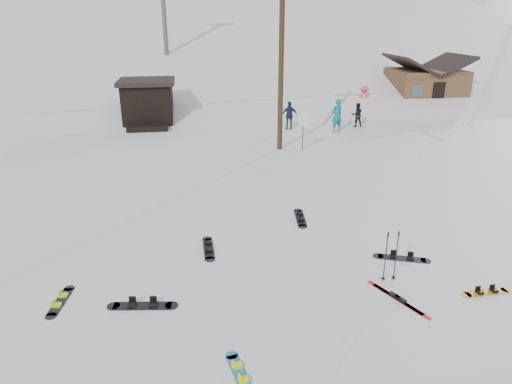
{
  "coord_description": "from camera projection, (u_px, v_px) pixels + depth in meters",
  "views": [
    {
      "loc": [
        -2.54,
        -8.27,
        6.4
      ],
      "look_at": [
        -0.64,
        4.5,
        1.4
      ],
      "focal_mm": 32.0,
      "sensor_mm": 36.0,
      "label": 1
    }
  ],
  "objects": [
    {
      "name": "board_scatter_f",
      "position": [
        300.0,
        218.0,
        15.39
      ],
      "size": [
        0.45,
        1.59,
        0.11
      ],
      "rotation": [
        0.0,
        0.0,
        1.45
      ],
      "color": "black",
      "rests_on": "ground"
    },
    {
      "name": "board_scatter_e",
      "position": [
        486.0,
        292.0,
        11.26
      ],
      "size": [
        1.35,
        0.3,
        0.09
      ],
      "rotation": [
        0.0,
        0.0,
        0.04
      ],
      "color": "orange",
      "rests_on": "ground"
    },
    {
      "name": "skier_teal",
      "position": [
        337.0,
        115.0,
        26.64
      ],
      "size": [
        0.8,
        0.64,
        1.92
      ],
      "primitive_type": "imported",
      "rotation": [
        0.0,
        0.0,
        3.43
      ],
      "color": "#0B6F75",
      "rests_on": "ground"
    },
    {
      "name": "board_scatter_a",
      "position": [
        143.0,
        305.0,
        10.74
      ],
      "size": [
        1.67,
        0.49,
        0.12
      ],
      "rotation": [
        0.0,
        0.0,
        -0.13
      ],
      "color": "black",
      "rests_on": "ground"
    },
    {
      "name": "cabin",
      "position": [
        425.0,
        86.0,
        33.95
      ],
      "size": [
        5.39,
        4.4,
        3.77
      ],
      "color": "brown",
      "rests_on": "ground"
    },
    {
      "name": "skier_navy",
      "position": [
        290.0,
        115.0,
        27.19
      ],
      "size": [
        1.02,
        0.5,
        1.68
      ],
      "primitive_type": "imported",
      "rotation": [
        0.0,
        0.0,
        3.04
      ],
      "color": "#18253C",
      "rests_on": "ground"
    },
    {
      "name": "skier_pink",
      "position": [
        363.0,
        99.0,
        31.98
      ],
      "size": [
        1.28,
        0.81,
        1.88
      ],
      "primitive_type": "imported",
      "rotation": [
        0.0,
        0.0,
        3.24
      ],
      "color": "#F85770",
      "rests_on": "ground"
    },
    {
      "name": "ski_slope",
      "position": [
        209.0,
        153.0,
        65.35
      ],
      "size": [
        60.0,
        85.24,
        65.97
      ],
      "primitive_type": "cube",
      "rotation": [
        0.31,
        0.0,
        0.0
      ],
      "color": "white",
      "rests_on": "ground"
    },
    {
      "name": "hero_snowboard",
      "position": [
        240.0,
        374.0,
        8.69
      ],
      "size": [
        0.48,
        1.34,
        0.1
      ],
      "rotation": [
        0.0,
        0.0,
        1.78
      ],
      "color": "#1D83BD",
      "rests_on": "ground"
    },
    {
      "name": "hero_skis",
      "position": [
        398.0,
        299.0,
        11.0
      ],
      "size": [
        0.88,
        1.76,
        0.1
      ],
      "rotation": [
        0.0,
        0.0,
        0.43
      ],
      "color": "#AA1611",
      "rests_on": "ground"
    },
    {
      "name": "lift_hut",
      "position": [
        148.0,
        102.0,
        28.42
      ],
      "size": [
        3.4,
        4.1,
        2.75
      ],
      "color": "black",
      "rests_on": "ground"
    },
    {
      "name": "skier_dark",
      "position": [
        357.0,
        115.0,
        27.93
      ],
      "size": [
        0.74,
        0.6,
        1.46
      ],
      "primitive_type": "imported",
      "rotation": [
        0.0,
        0.0,
        3.07
      ],
      "color": "black",
      "rests_on": "ground"
    },
    {
      "name": "utility_pole",
      "position": [
        281.0,
        54.0,
        21.78
      ],
      "size": [
        2.0,
        0.26,
        9.0
      ],
      "color": "#3A2819",
      "rests_on": "ground"
    },
    {
      "name": "ridge_right",
      "position": [
        475.0,
        145.0,
        65.6
      ],
      "size": [
        45.66,
        93.98,
        54.59
      ],
      "primitive_type": "cube",
      "rotation": [
        0.21,
        -0.05,
        -0.12
      ],
      "color": "white",
      "rests_on": "ground"
    },
    {
      "name": "treeline_crest",
      "position": [
        198.0,
        50.0,
        89.6
      ],
      "size": [
        50.0,
        6.0,
        10.0
      ],
      "primitive_type": null,
      "color": "black",
      "rests_on": "ski_slope"
    },
    {
      "name": "board_scatter_d",
      "position": [
        402.0,
        258.0,
        12.84
      ],
      "size": [
        1.5,
        0.75,
        0.11
      ],
      "rotation": [
        0.0,
        0.0,
        -0.36
      ],
      "color": "black",
      "rests_on": "ground"
    },
    {
      "name": "trail_sign",
      "position": [
        303.0,
        126.0,
        22.78
      ],
      "size": [
        0.5,
        0.09,
        1.85
      ],
      "color": "#595B60",
      "rests_on": "ground"
    },
    {
      "name": "ski_poles",
      "position": [
        391.0,
        256.0,
        11.56
      ],
      "size": [
        0.38,
        0.1,
        1.39
      ],
      "color": "black",
      "rests_on": "ground"
    },
    {
      "name": "ground",
      "position": [
        313.0,
        319.0,
        10.29
      ],
      "size": [
        200.0,
        200.0,
        0.0
      ],
      "primitive_type": "plane",
      "color": "white",
      "rests_on": "ground"
    },
    {
      "name": "board_scatter_c",
      "position": [
        60.0,
        301.0,
        10.9
      ],
      "size": [
        0.41,
        1.38,
        0.1
      ],
      "rotation": [
        0.0,
        0.0,
        1.44
      ],
      "color": "black",
      "rests_on": "ground"
    },
    {
      "name": "board_scatter_b",
      "position": [
        208.0,
        248.0,
        13.38
      ],
      "size": [
        0.31,
        1.57,
        0.11
      ],
      "rotation": [
        0.0,
        0.0,
        1.58
      ],
      "color": "black",
      "rests_on": "ground"
    }
  ]
}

